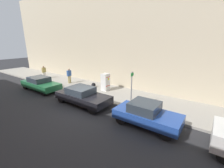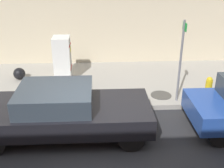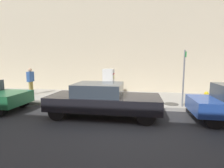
{
  "view_description": "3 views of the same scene",
  "coord_description": "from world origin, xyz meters",
  "px_view_note": "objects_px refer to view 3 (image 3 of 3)",
  "views": [
    {
      "loc": [
        6.87,
        7.49,
        4.87
      ],
      "look_at": [
        -2.41,
        0.89,
        1.57
      ],
      "focal_mm": 24.0,
      "sensor_mm": 36.0,
      "label": 1
    },
    {
      "loc": [
        5.8,
        0.17,
        4.43
      ],
      "look_at": [
        -1.69,
        0.55,
        1.06
      ],
      "focal_mm": 45.0,
      "sensor_mm": 36.0,
      "label": 2
    },
    {
      "loc": [
        6.19,
        0.69,
        2.28
      ],
      "look_at": [
        -1.28,
        -0.5,
        1.3
      ],
      "focal_mm": 28.0,
      "sensor_mm": 36.0,
      "label": 3
    }
  ],
  "objects_px": {
    "discarded_refrigerator": "(109,83)",
    "fire_hydrant": "(206,99)",
    "parked_sedan_dark": "(103,99)",
    "pedestrian_walking_far": "(31,79)",
    "trash_bag": "(83,91)",
    "street_sign_post": "(184,75)"
  },
  "relations": [
    {
      "from": "discarded_refrigerator",
      "to": "fire_hydrant",
      "type": "xyz_separation_m",
      "value": [
        1.71,
        4.99,
        -0.47
      ]
    },
    {
      "from": "discarded_refrigerator",
      "to": "parked_sedan_dark",
      "type": "distance_m",
      "value": 3.46
    },
    {
      "from": "parked_sedan_dark",
      "to": "pedestrian_walking_far",
      "type": "bearing_deg",
      "value": -120.07
    },
    {
      "from": "fire_hydrant",
      "to": "parked_sedan_dark",
      "type": "height_order",
      "value": "parked_sedan_dark"
    },
    {
      "from": "trash_bag",
      "to": "pedestrian_walking_far",
      "type": "xyz_separation_m",
      "value": [
        0.45,
        -3.28,
        0.76
      ]
    },
    {
      "from": "discarded_refrigerator",
      "to": "trash_bag",
      "type": "xyz_separation_m",
      "value": [
        -0.12,
        -1.7,
        -0.61
      ]
    },
    {
      "from": "fire_hydrant",
      "to": "parked_sedan_dark",
      "type": "distance_m",
      "value": 4.93
    },
    {
      "from": "discarded_refrigerator",
      "to": "fire_hydrant",
      "type": "bearing_deg",
      "value": 71.03
    },
    {
      "from": "discarded_refrigerator",
      "to": "pedestrian_walking_far",
      "type": "height_order",
      "value": "pedestrian_walking_far"
    },
    {
      "from": "street_sign_post",
      "to": "pedestrian_walking_far",
      "type": "xyz_separation_m",
      "value": [
        -1.6,
        -8.86,
        -0.49
      ]
    },
    {
      "from": "street_sign_post",
      "to": "parked_sedan_dark",
      "type": "distance_m",
      "value": 3.92
    },
    {
      "from": "parked_sedan_dark",
      "to": "discarded_refrigerator",
      "type": "bearing_deg",
      "value": -173.85
    },
    {
      "from": "discarded_refrigerator",
      "to": "street_sign_post",
      "type": "height_order",
      "value": "street_sign_post"
    },
    {
      "from": "street_sign_post",
      "to": "pedestrian_walking_far",
      "type": "distance_m",
      "value": 9.02
    },
    {
      "from": "discarded_refrigerator",
      "to": "pedestrian_walking_far",
      "type": "xyz_separation_m",
      "value": [
        0.33,
        -4.98,
        0.15
      ]
    },
    {
      "from": "fire_hydrant",
      "to": "street_sign_post",
      "type": "bearing_deg",
      "value": -78.82
    },
    {
      "from": "street_sign_post",
      "to": "fire_hydrant",
      "type": "distance_m",
      "value": 1.58
    },
    {
      "from": "discarded_refrigerator",
      "to": "trash_bag",
      "type": "distance_m",
      "value": 1.81
    },
    {
      "from": "discarded_refrigerator",
      "to": "street_sign_post",
      "type": "relative_size",
      "value": 0.63
    },
    {
      "from": "parked_sedan_dark",
      "to": "trash_bag",
      "type": "bearing_deg",
      "value": -149.76
    },
    {
      "from": "street_sign_post",
      "to": "fire_hydrant",
      "type": "height_order",
      "value": "street_sign_post"
    },
    {
      "from": "discarded_refrigerator",
      "to": "pedestrian_walking_far",
      "type": "distance_m",
      "value": 5.0
    }
  ]
}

